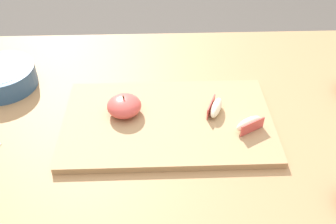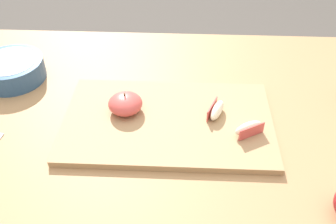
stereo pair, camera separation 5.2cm
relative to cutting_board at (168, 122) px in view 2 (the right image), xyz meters
name	(u,v)px [view 2 (the right image)]	position (x,y,z in m)	size (l,w,h in m)	color
dining_table	(153,160)	(-0.04, -0.01, -0.11)	(1.25, 0.85, 0.75)	#9E754C
cutting_board	(168,122)	(0.00, 0.00, 0.00)	(0.46, 0.28, 0.02)	#A37F56
apple_half_skin_up	(125,104)	(-0.10, 0.02, 0.03)	(0.08, 0.08, 0.05)	#D14C47
apple_wedge_middle	(217,110)	(0.11, 0.02, 0.02)	(0.05, 0.07, 0.03)	#F4EACC
apple_wedge_left	(249,128)	(0.17, -0.04, 0.02)	(0.07, 0.05, 0.03)	#F4EACC
ceramic_fruit_bowl	(11,69)	(-0.41, 0.16, 0.02)	(0.16, 0.16, 0.05)	#2D517A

